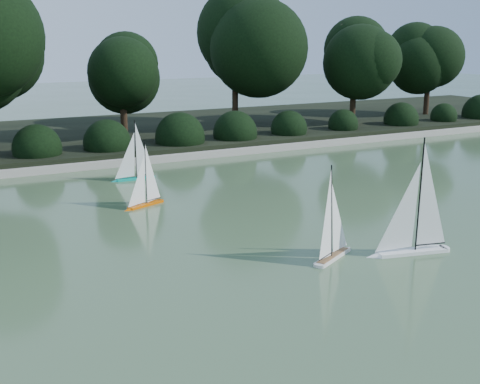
% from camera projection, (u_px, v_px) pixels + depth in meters
% --- Properties ---
extents(ground, '(80.00, 80.00, 0.00)m').
position_uv_depth(ground, '(320.00, 299.00, 7.48)').
color(ground, '#395231').
rests_on(ground, ground).
extents(pond_coping, '(40.00, 0.35, 0.18)m').
position_uv_depth(pond_coping, '(115.00, 163.00, 15.19)').
color(pond_coping, gray).
rests_on(pond_coping, ground).
extents(far_bank, '(40.00, 8.00, 0.30)m').
position_uv_depth(far_bank, '(78.00, 138.00, 18.61)').
color(far_bank, black).
rests_on(far_bank, ground).
extents(tree_line, '(26.31, 3.93, 4.39)m').
position_uv_depth(tree_line, '(128.00, 56.00, 17.20)').
color(tree_line, black).
rests_on(tree_line, ground).
extents(shrub_hedge, '(29.10, 1.10, 1.10)m').
position_uv_depth(shrub_hedge, '(105.00, 143.00, 15.87)').
color(shrub_hedge, black).
rests_on(shrub_hedge, ground).
extents(sailboat_white_a, '(1.37, 0.51, 1.88)m').
position_uv_depth(sailboat_white_a, '(407.00, 235.00, 8.95)').
color(sailboat_white_a, white).
rests_on(sailboat_white_a, ground).
extents(sailboat_white_b, '(1.03, 0.64, 1.49)m').
position_uv_depth(sailboat_white_b, '(336.00, 242.00, 8.86)').
color(sailboat_white_b, silver).
rests_on(sailboat_white_b, ground).
extents(sailboat_orange, '(0.94, 0.50, 1.33)m').
position_uv_depth(sailboat_orange, '(142.00, 196.00, 11.52)').
color(sailboat_orange, '#D95600').
rests_on(sailboat_orange, ground).
extents(sailboat_teal, '(1.06, 0.18, 1.45)m').
position_uv_depth(sailboat_teal, '(131.00, 170.00, 13.68)').
color(sailboat_teal, '#069B86').
rests_on(sailboat_teal, ground).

